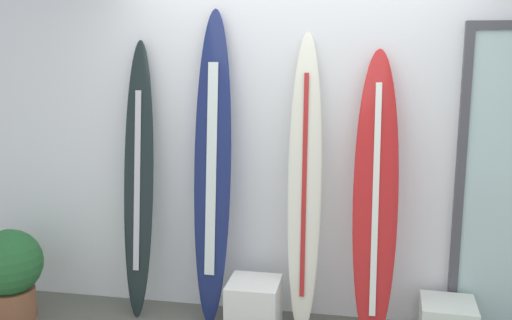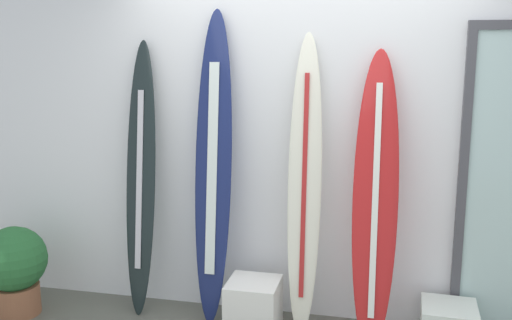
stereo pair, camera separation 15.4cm
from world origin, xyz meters
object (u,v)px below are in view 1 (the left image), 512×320
at_px(surfboard_navy, 212,171).
at_px(display_block_center, 254,306).
at_px(surfboard_ivory, 304,188).
at_px(surfboard_charcoal, 139,183).
at_px(surfboard_crimson, 375,200).
at_px(potted_plant, 10,270).

xyz_separation_m(surfboard_navy, display_block_center, (0.33, -0.16, -0.93)).
bearing_deg(surfboard_ivory, surfboard_charcoal, 179.19).
height_order(surfboard_charcoal, surfboard_ivory, surfboard_ivory).
bearing_deg(surfboard_crimson, potted_plant, -175.51).
distance_m(surfboard_navy, potted_plant, 1.67).
bearing_deg(display_block_center, surfboard_crimson, 4.82).
relative_size(surfboard_charcoal, surfboard_ivory, 0.98).
xyz_separation_m(surfboard_navy, potted_plant, (-1.47, -0.29, -0.74)).
height_order(surfboard_charcoal, potted_plant, surfboard_charcoal).
bearing_deg(surfboard_navy, surfboard_crimson, -4.44).
bearing_deg(surfboard_charcoal, potted_plant, -162.12).
distance_m(surfboard_charcoal, potted_plant, 1.14).
distance_m(surfboard_charcoal, surfboard_ivory, 1.22).
bearing_deg(surfboard_navy, surfboard_ivory, -1.56).
relative_size(display_block_center, potted_plant, 0.54).
bearing_deg(surfboard_charcoal, surfboard_navy, 0.07).
bearing_deg(surfboard_ivory, display_block_center, -157.14).
xyz_separation_m(surfboard_crimson, display_block_center, (-0.81, -0.07, -0.79)).
relative_size(surfboard_ivory, surfboard_crimson, 1.05).
height_order(surfboard_charcoal, surfboard_crimson, surfboard_charcoal).
xyz_separation_m(surfboard_crimson, potted_plant, (-2.61, -0.20, -0.60)).
bearing_deg(surfboard_crimson, surfboard_ivory, 171.65).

